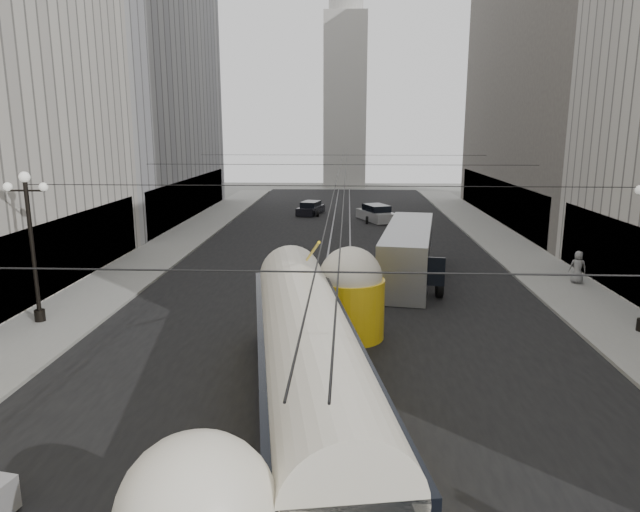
# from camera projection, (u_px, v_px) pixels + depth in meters

# --- Properties ---
(road) EXTENTS (20.00, 85.00, 0.02)m
(road) POSITION_uv_depth(u_px,v_px,m) (339.00, 255.00, 38.04)
(road) COLOR black
(road) RESTS_ON ground
(sidewalk_left) EXTENTS (4.00, 72.00, 0.15)m
(sidewalk_left) POSITION_uv_depth(u_px,v_px,m) (177.00, 242.00, 42.01)
(sidewalk_left) COLOR gray
(sidewalk_left) RESTS_ON ground
(sidewalk_right) EXTENTS (4.00, 72.00, 0.15)m
(sidewalk_right) POSITION_uv_depth(u_px,v_px,m) (507.00, 245.00, 40.86)
(sidewalk_right) COLOR gray
(sidewalk_right) RESTS_ON ground
(rail_left) EXTENTS (0.12, 85.00, 0.04)m
(rail_left) POSITION_uv_depth(u_px,v_px,m) (328.00, 255.00, 38.08)
(rail_left) COLOR gray
(rail_left) RESTS_ON ground
(rail_right) EXTENTS (0.12, 85.00, 0.04)m
(rail_right) POSITION_uv_depth(u_px,v_px,m) (350.00, 255.00, 38.00)
(rail_right) COLOR gray
(rail_right) RESTS_ON ground
(building_left_far) EXTENTS (12.60, 28.60, 28.60)m
(building_left_far) POSITION_uv_depth(u_px,v_px,m) (120.00, 60.00, 51.00)
(building_left_far) COLOR #999999
(building_left_far) RESTS_ON ground
(building_right_far) EXTENTS (12.60, 32.60, 32.60)m
(building_right_far) POSITION_uv_depth(u_px,v_px,m) (577.00, 32.00, 48.66)
(building_right_far) COLOR #514C47
(building_right_far) RESTS_ON ground
(distant_tower) EXTENTS (6.00, 6.00, 31.36)m
(distant_tower) POSITION_uv_depth(u_px,v_px,m) (345.00, 81.00, 81.10)
(distant_tower) COLOR #B2AFA8
(distant_tower) RESTS_ON ground
(lamppost_left_mid) EXTENTS (1.86, 0.44, 6.37)m
(lamppost_left_mid) POSITION_uv_depth(u_px,v_px,m) (31.00, 239.00, 23.69)
(lamppost_left_mid) COLOR black
(lamppost_left_mid) RESTS_ON sidewalk_left
(catenary) EXTENTS (25.00, 72.00, 0.23)m
(catenary) POSITION_uv_depth(u_px,v_px,m) (341.00, 167.00, 35.77)
(catenary) COLOR black
(catenary) RESTS_ON ground
(streetcar) EXTENTS (5.10, 16.96, 3.77)m
(streetcar) POSITION_uv_depth(u_px,v_px,m) (308.00, 365.00, 15.70)
(streetcar) COLOR yellow
(streetcar) RESTS_ON ground
(city_bus) EXTENTS (4.18, 11.76, 2.91)m
(city_bus) POSITION_uv_depth(u_px,v_px,m) (408.00, 250.00, 31.84)
(city_bus) COLOR gray
(city_bus) RESTS_ON ground
(sedan_white_far) EXTENTS (3.66, 5.18, 1.51)m
(sedan_white_far) POSITION_uv_depth(u_px,v_px,m) (376.00, 214.00, 51.91)
(sedan_white_far) COLOR #B9B9B9
(sedan_white_far) RESTS_ON ground
(sedan_dark_far) EXTENTS (2.69, 4.43, 1.31)m
(sedan_dark_far) POSITION_uv_depth(u_px,v_px,m) (311.00, 209.00, 56.00)
(sedan_dark_far) COLOR black
(sedan_dark_far) RESTS_ON ground
(pedestrian_sidewalk_right) EXTENTS (0.93, 0.66, 1.75)m
(pedestrian_sidewalk_right) POSITION_uv_depth(u_px,v_px,m) (578.00, 267.00, 30.34)
(pedestrian_sidewalk_right) COLOR gray
(pedestrian_sidewalk_right) RESTS_ON sidewalk_right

